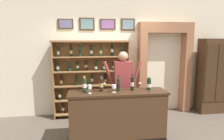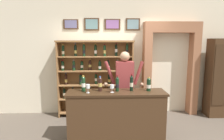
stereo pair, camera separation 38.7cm
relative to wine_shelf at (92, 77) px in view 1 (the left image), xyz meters
name	(u,v)px [view 1 (the left image)]	position (x,y,z in m)	size (l,w,h in m)	color
ground_plane	(121,139)	(0.51, -1.27, -1.02)	(14.00, 14.00, 0.02)	brown
back_wall	(110,49)	(0.50, 0.27, 0.66)	(12.00, 0.19, 3.35)	beige
wine_shelf	(92,77)	(0.00, 0.00, 0.00)	(1.89, 0.32, 1.91)	olive
archway_doorway	(163,63)	(1.91, 0.13, 0.30)	(1.41, 0.45, 2.36)	#9E6647
side_cabinet	(212,76)	(3.15, -0.16, -0.03)	(0.68, 0.40, 1.96)	#422B19
tasting_counter	(118,116)	(0.44, -1.27, -0.54)	(1.87, 0.50, 0.96)	#422B19
shopkeeper	(123,81)	(0.66, -0.69, 0.01)	(0.87, 0.22, 1.68)	#2D3347
tasting_bottle_vin_santo	(84,84)	(-0.18, -1.21, 0.09)	(0.07, 0.07, 0.30)	#19381E
tasting_bottle_rosso	(101,84)	(0.14, -1.22, 0.09)	(0.07, 0.07, 0.29)	black
tasting_bottle_chianti	(118,84)	(0.46, -1.23, 0.08)	(0.07, 0.07, 0.32)	black
tasting_bottle_super_tuscan	(132,83)	(0.74, -1.22, 0.09)	(0.07, 0.07, 0.33)	black
tasting_bottle_brunello	(149,83)	(1.06, -1.24, 0.07)	(0.08, 0.08, 0.27)	black
wine_glass_right	(114,87)	(0.36, -1.32, 0.05)	(0.08, 0.08, 0.15)	silver
wine_glass_center	(90,87)	(-0.08, -1.33, 0.06)	(0.07, 0.07, 0.16)	silver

